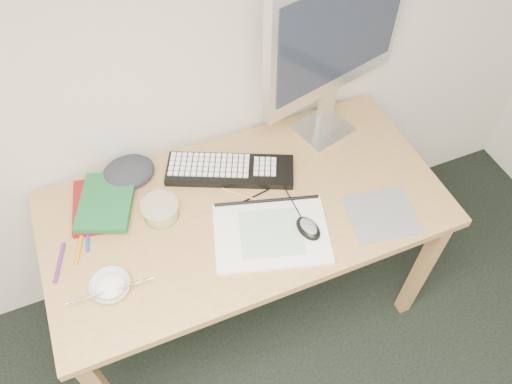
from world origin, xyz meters
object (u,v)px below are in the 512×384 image
monitor (336,38)px  rice_bowl (111,287)px  desk (246,220)px  sketchpad (271,233)px  keyboard (230,170)px

monitor → rice_bowl: 1.08m
desk → rice_bowl: size_ratio=11.14×
monitor → rice_bowl: monitor is taller
desk → sketchpad: bearing=-74.6°
desk → rice_bowl: 0.53m
monitor → rice_bowl: size_ratio=5.39×
keyboard → rice_bowl: rice_bowl is taller
desk → keyboard: keyboard is taller
desk → monitor: 0.70m
keyboard → rice_bowl: (-0.51, -0.31, 0.01)m
desk → monitor: (0.42, 0.24, 0.51)m
keyboard → monitor: bearing=34.2°
keyboard → monitor: size_ratio=0.68×
desk → sketchpad: 0.17m
desk → sketchpad: (0.04, -0.14, 0.09)m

